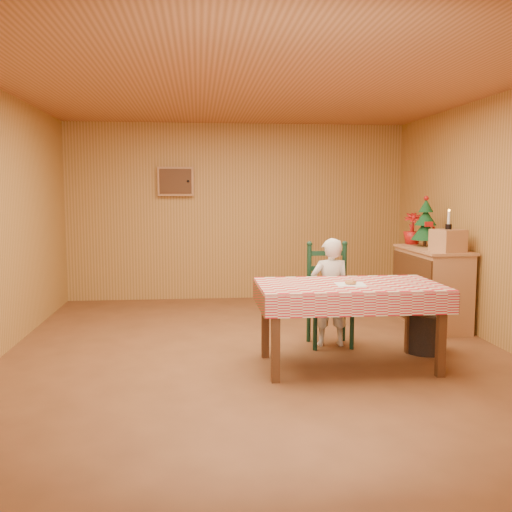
# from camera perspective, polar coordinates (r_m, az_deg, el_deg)

# --- Properties ---
(ground) EXTENTS (6.00, 6.00, 0.00)m
(ground) POSITION_cam_1_polar(r_m,az_deg,el_deg) (5.76, 0.20, -9.66)
(ground) COLOR brown
(ground) RESTS_ON ground
(cabin_walls) EXTENTS (5.10, 6.05, 2.65)m
(cabin_walls) POSITION_cam_1_polar(r_m,az_deg,el_deg) (6.07, -0.34, 8.60)
(cabin_walls) COLOR #B68541
(cabin_walls) RESTS_ON ground
(dining_table) EXTENTS (1.66, 0.96, 0.77)m
(dining_table) POSITION_cam_1_polar(r_m,az_deg,el_deg) (5.24, 9.27, -3.63)
(dining_table) COLOR #522D15
(dining_table) RESTS_ON ground
(ladder_chair) EXTENTS (0.44, 0.40, 1.08)m
(ladder_chair) POSITION_cam_1_polar(r_m,az_deg,el_deg) (6.03, 7.30, -4.07)
(ladder_chair) COLOR black
(ladder_chair) RESTS_ON ground
(seated_child) EXTENTS (0.41, 0.27, 1.12)m
(seated_child) POSITION_cam_1_polar(r_m,az_deg,el_deg) (5.96, 7.43, -3.61)
(seated_child) COLOR silver
(seated_child) RESTS_ON ground
(napkin) EXTENTS (0.28, 0.28, 0.00)m
(napkin) POSITION_cam_1_polar(r_m,az_deg,el_deg) (5.18, 9.43, -2.81)
(napkin) COLOR white
(napkin) RESTS_ON dining_table
(donut) EXTENTS (0.12, 0.12, 0.03)m
(donut) POSITION_cam_1_polar(r_m,az_deg,el_deg) (5.18, 9.44, -2.60)
(donut) COLOR #C28045
(donut) RESTS_ON napkin
(shelf_unit) EXTENTS (0.54, 1.24, 0.93)m
(shelf_unit) POSITION_cam_1_polar(r_m,az_deg,el_deg) (7.15, 17.10, -2.95)
(shelf_unit) COLOR tan
(shelf_unit) RESTS_ON ground
(crate) EXTENTS (0.37, 0.37, 0.25)m
(crate) POSITION_cam_1_polar(r_m,az_deg,el_deg) (6.72, 18.65, 1.47)
(crate) COLOR tan
(crate) RESTS_ON shelf_unit
(christmas_tree) EXTENTS (0.34, 0.34, 0.62)m
(christmas_tree) POSITION_cam_1_polar(r_m,az_deg,el_deg) (7.31, 16.59, 3.13)
(christmas_tree) COLOR #522D15
(christmas_tree) RESTS_ON shelf_unit
(flower_arrangement) EXTENTS (0.27, 0.27, 0.40)m
(flower_arrangement) POSITION_cam_1_polar(r_m,az_deg,el_deg) (7.57, 15.36, 2.67)
(flower_arrangement) COLOR #AB130F
(flower_arrangement) RESTS_ON shelf_unit
(candle_set) EXTENTS (0.07, 0.07, 0.22)m
(candle_set) POSITION_cam_1_polar(r_m,az_deg,el_deg) (6.71, 18.71, 3.09)
(candle_set) COLOR black
(candle_set) RESTS_ON crate
(storage_bin) EXTENTS (0.42, 0.42, 0.39)m
(storage_bin) POSITION_cam_1_polar(r_m,az_deg,el_deg) (5.98, 16.62, -7.40)
(storage_bin) COLOR black
(storage_bin) RESTS_ON ground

